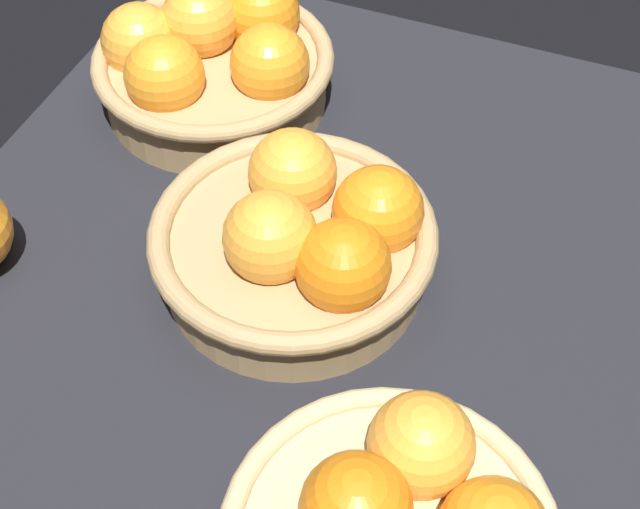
# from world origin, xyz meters

# --- Properties ---
(market_tray) EXTENTS (0.84, 0.72, 0.03)m
(market_tray) POSITION_xyz_m (0.00, 0.00, 0.01)
(market_tray) COLOR black
(market_tray) RESTS_ON ground
(basket_far_right) EXTENTS (0.25, 0.25, 0.12)m
(basket_far_right) POSITION_xyz_m (0.21, 0.19, 0.08)
(basket_far_right) COLOR tan
(basket_far_right) RESTS_ON market_tray
(basket_center) EXTENTS (0.25, 0.25, 0.12)m
(basket_center) POSITION_xyz_m (0.02, 0.01, 0.08)
(basket_center) COLOR tan
(basket_center) RESTS_ON market_tray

